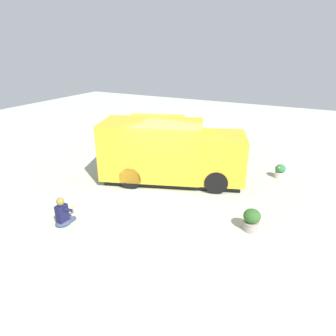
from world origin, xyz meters
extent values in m
plane|color=#A7B49F|center=(0.00, 0.00, 0.00)|extent=(40.00, 40.00, 0.00)
cube|color=gold|center=(0.64, 0.87, 1.33)|extent=(3.23, 4.36, 2.18)
cube|color=gold|center=(1.56, -1.76, 1.12)|extent=(2.41, 2.23, 1.76)
cube|color=#20292F|center=(1.83, -2.53, 1.43)|extent=(1.56, 0.57, 0.67)
cube|color=black|center=(1.62, 1.21, 1.46)|extent=(0.73, 2.03, 0.76)
cube|color=yellow|center=(1.89, 1.31, 2.38)|extent=(1.34, 2.41, 0.03)
cube|color=black|center=(0.92, 0.08, 0.12)|extent=(3.30, 5.54, 0.24)
cylinder|color=black|center=(0.63, -1.85, 0.44)|extent=(0.50, 0.89, 0.87)
cylinder|color=black|center=(2.35, -1.24, 0.44)|extent=(0.50, 0.89, 0.87)
cylinder|color=black|center=(-0.46, 1.22, 0.44)|extent=(0.50, 0.89, 0.87)
cylinder|color=black|center=(1.27, 1.83, 0.44)|extent=(0.50, 0.89, 0.87)
ellipsoid|color=#364062|center=(-3.55, 1.67, 0.07)|extent=(0.54, 0.47, 0.14)
cube|color=#364062|center=(-3.36, 1.56, 0.06)|extent=(0.37, 0.13, 0.11)
cube|color=#364062|center=(-3.35, 1.76, 0.06)|extent=(0.37, 0.13, 0.11)
cube|color=#16173D|center=(-3.55, 1.67, 0.40)|extent=(0.36, 0.24, 0.53)
sphere|color=brown|center=(-3.55, 1.67, 0.78)|extent=(0.23, 0.23, 0.23)
sphere|color=olive|center=(-3.55, 1.67, 0.81)|extent=(0.23, 0.23, 0.23)
cube|color=#16173D|center=(-3.42, 1.56, 0.48)|extent=(0.35, 0.11, 0.28)
cube|color=#16173D|center=(-3.41, 1.77, 0.48)|extent=(0.35, 0.11, 0.28)
cylinder|color=#E3B452|center=(-3.24, 1.65, 0.40)|extent=(0.40, 0.14, 0.07)
cube|color=#C63E39|center=(-3.24, 1.65, 0.41)|extent=(0.33, 0.10, 0.02)
cylinder|color=beige|center=(3.18, -3.80, 0.13)|extent=(0.38, 0.38, 0.25)
torus|color=beige|center=(3.18, -3.80, 0.24)|extent=(0.41, 0.41, 0.04)
ellipsoid|color=#2A683E|center=(3.18, -3.80, 0.41)|extent=(0.42, 0.42, 0.36)
sphere|color=#F9DC4D|center=(3.04, -3.76, 0.50)|extent=(0.07, 0.07, 0.07)
sphere|color=#EEDA4E|center=(3.05, -3.79, 0.51)|extent=(0.05, 0.05, 0.05)
sphere|color=yellow|center=(3.18, -3.65, 0.49)|extent=(0.08, 0.08, 0.08)
sphere|color=#EDCB5E|center=(3.08, -3.70, 0.51)|extent=(0.06, 0.06, 0.06)
sphere|color=#F9CB54|center=(3.32, -3.78, 0.51)|extent=(0.06, 0.06, 0.06)
cylinder|color=gray|center=(-1.24, -3.58, 0.14)|extent=(0.44, 0.44, 0.29)
torus|color=gray|center=(-1.24, -3.58, 0.27)|extent=(0.47, 0.47, 0.04)
ellipsoid|color=#2B5623|center=(-1.24, -3.58, 0.48)|extent=(0.51, 0.51, 0.43)
sphere|color=purple|center=(-1.42, -3.47, 0.52)|extent=(0.06, 0.06, 0.06)
sphere|color=purple|center=(-1.42, -3.51, 0.55)|extent=(0.07, 0.07, 0.07)
sphere|color=purple|center=(-1.41, -3.50, 0.57)|extent=(0.05, 0.05, 0.05)
sphere|color=#AB48A7|center=(-1.13, -3.76, 0.53)|extent=(0.07, 0.07, 0.07)
cube|color=#866140|center=(3.78, 3.70, 0.43)|extent=(1.16, 1.50, 0.06)
cube|color=#223835|center=(3.45, 4.21, 0.20)|extent=(0.33, 0.25, 0.40)
cube|color=#223835|center=(4.11, 3.18, 0.20)|extent=(0.33, 0.25, 0.40)
camera|label=1|loc=(-9.12, -4.79, 5.13)|focal=31.82mm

